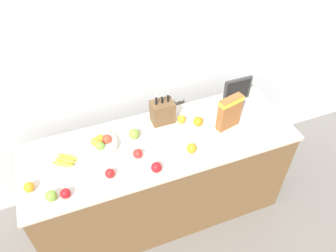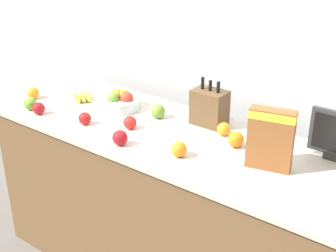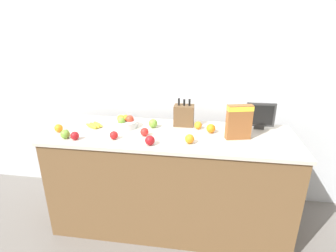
{
  "view_description": "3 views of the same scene",
  "coord_description": "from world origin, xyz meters",
  "px_view_note": "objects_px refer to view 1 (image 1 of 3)",
  "views": [
    {
      "loc": [
        -0.56,
        -1.63,
        2.74
      ],
      "look_at": [
        0.07,
        0.01,
        1.06
      ],
      "focal_mm": 35.0,
      "sensor_mm": 36.0,
      "label": 1
    },
    {
      "loc": [
        1.28,
        -1.75,
        1.99
      ],
      "look_at": [
        0.02,
        -0.06,
        1.0
      ],
      "focal_mm": 50.0,
      "sensor_mm": 36.0,
      "label": 2
    },
    {
      "loc": [
        0.28,
        -2.05,
        1.79
      ],
      "look_at": [
        -0.03,
        0.04,
        0.98
      ],
      "focal_mm": 28.0,
      "sensor_mm": 36.0,
      "label": 3
    }
  ],
  "objects_px": {
    "knife_block": "(162,112)",
    "fruit_bowl": "(101,145)",
    "apple_leftmost": "(134,134)",
    "apple_front": "(65,193)",
    "orange_mid_left": "(181,119)",
    "banana_bunch": "(65,160)",
    "apple_by_knife_block": "(156,167)",
    "orange_near_bowl": "(191,148)",
    "orange_front_left": "(198,121)",
    "orange_front_right": "(29,187)",
    "apple_near_bananas": "(110,173)",
    "apple_middle": "(138,154)",
    "cereal_box": "(230,111)",
    "apple_rear": "(51,196)",
    "small_monitor": "(237,90)"
  },
  "relations": [
    {
      "from": "orange_near_bowl",
      "to": "orange_front_left",
      "type": "relative_size",
      "value": 0.95
    },
    {
      "from": "fruit_bowl",
      "to": "orange_mid_left",
      "type": "xyz_separation_m",
      "value": [
        0.67,
        0.05,
        -0.01
      ]
    },
    {
      "from": "knife_block",
      "to": "cereal_box",
      "type": "xyz_separation_m",
      "value": [
        0.46,
        -0.24,
        0.06
      ]
    },
    {
      "from": "knife_block",
      "to": "orange_front_left",
      "type": "xyz_separation_m",
      "value": [
        0.25,
        -0.15,
        -0.06
      ]
    },
    {
      "from": "orange_front_right",
      "to": "small_monitor",
      "type": "bearing_deg",
      "value": 10.73
    },
    {
      "from": "apple_front",
      "to": "orange_mid_left",
      "type": "relative_size",
      "value": 1.0
    },
    {
      "from": "knife_block",
      "to": "apple_rear",
      "type": "relative_size",
      "value": 3.93
    },
    {
      "from": "orange_front_right",
      "to": "apple_middle",
      "type": "bearing_deg",
      "value": 1.96
    },
    {
      "from": "small_monitor",
      "to": "cereal_box",
      "type": "relative_size",
      "value": 0.87
    },
    {
      "from": "apple_leftmost",
      "to": "orange_front_left",
      "type": "relative_size",
      "value": 1.03
    },
    {
      "from": "orange_front_left",
      "to": "apple_near_bananas",
      "type": "bearing_deg",
      "value": -161.85
    },
    {
      "from": "apple_leftmost",
      "to": "banana_bunch",
      "type": "bearing_deg",
      "value": -173.82
    },
    {
      "from": "apple_near_bananas",
      "to": "apple_middle",
      "type": "distance_m",
      "value": 0.25
    },
    {
      "from": "cereal_box",
      "to": "orange_near_bowl",
      "type": "relative_size",
      "value": 3.78
    },
    {
      "from": "cereal_box",
      "to": "orange_mid_left",
      "type": "distance_m",
      "value": 0.39
    },
    {
      "from": "apple_front",
      "to": "orange_front_right",
      "type": "bearing_deg",
      "value": 147.96
    },
    {
      "from": "apple_rear",
      "to": "apple_middle",
      "type": "distance_m",
      "value": 0.64
    },
    {
      "from": "cereal_box",
      "to": "orange_near_bowl",
      "type": "xyz_separation_m",
      "value": [
        -0.38,
        -0.15,
        -0.12
      ]
    },
    {
      "from": "banana_bunch",
      "to": "apple_leftmost",
      "type": "relative_size",
      "value": 2.38
    },
    {
      "from": "small_monitor",
      "to": "apple_middle",
      "type": "xyz_separation_m",
      "value": [
        -0.97,
        -0.3,
        -0.09
      ]
    },
    {
      "from": "apple_middle",
      "to": "apple_near_bananas",
      "type": "bearing_deg",
      "value": -155.75
    },
    {
      "from": "orange_near_bowl",
      "to": "apple_by_knife_block",
      "type": "bearing_deg",
      "value": -165.67
    },
    {
      "from": "apple_front",
      "to": "apple_leftmost",
      "type": "bearing_deg",
      "value": 32.23
    },
    {
      "from": "apple_front",
      "to": "orange_mid_left",
      "type": "distance_m",
      "value": 1.05
    },
    {
      "from": "apple_by_knife_block",
      "to": "small_monitor",
      "type": "bearing_deg",
      "value": 27.92
    },
    {
      "from": "apple_leftmost",
      "to": "orange_front_right",
      "type": "relative_size",
      "value": 1.15
    },
    {
      "from": "apple_rear",
      "to": "apple_by_knife_block",
      "type": "bearing_deg",
      "value": -1.7
    },
    {
      "from": "banana_bunch",
      "to": "orange_mid_left",
      "type": "xyz_separation_m",
      "value": [
        0.93,
        0.09,
        0.02
      ]
    },
    {
      "from": "apple_by_knife_block",
      "to": "orange_mid_left",
      "type": "distance_m",
      "value": 0.53
    },
    {
      "from": "orange_near_bowl",
      "to": "cereal_box",
      "type": "bearing_deg",
      "value": 21.69
    },
    {
      "from": "apple_near_bananas",
      "to": "orange_front_left",
      "type": "relative_size",
      "value": 0.87
    },
    {
      "from": "fruit_bowl",
      "to": "apple_by_knife_block",
      "type": "height_order",
      "value": "fruit_bowl"
    },
    {
      "from": "fruit_bowl",
      "to": "knife_block",
      "type": "bearing_deg",
      "value": 13.24
    },
    {
      "from": "knife_block",
      "to": "apple_rear",
      "type": "distance_m",
      "value": 1.03
    },
    {
      "from": "small_monitor",
      "to": "banana_bunch",
      "type": "distance_m",
      "value": 1.48
    },
    {
      "from": "apple_near_bananas",
      "to": "orange_front_right",
      "type": "bearing_deg",
      "value": 171.57
    },
    {
      "from": "knife_block",
      "to": "fruit_bowl",
      "type": "relative_size",
      "value": 1.2
    },
    {
      "from": "banana_bunch",
      "to": "apple_middle",
      "type": "relative_size",
      "value": 2.75
    },
    {
      "from": "small_monitor",
      "to": "apple_middle",
      "type": "relative_size",
      "value": 3.52
    },
    {
      "from": "apple_rear",
      "to": "apple_front",
      "type": "relative_size",
      "value": 1.1
    },
    {
      "from": "small_monitor",
      "to": "apple_rear",
      "type": "distance_m",
      "value": 1.66
    },
    {
      "from": "apple_rear",
      "to": "banana_bunch",
      "type": "bearing_deg",
      "value": 66.63
    },
    {
      "from": "fruit_bowl",
      "to": "apple_leftmost",
      "type": "bearing_deg",
      "value": 5.04
    },
    {
      "from": "small_monitor",
      "to": "orange_mid_left",
      "type": "xyz_separation_m",
      "value": [
        -0.54,
        -0.08,
        -0.09
      ]
    },
    {
      "from": "knife_block",
      "to": "orange_front_right",
      "type": "bearing_deg",
      "value": -162.82
    },
    {
      "from": "apple_middle",
      "to": "orange_front_left",
      "type": "bearing_deg",
      "value": 15.45
    },
    {
      "from": "orange_near_bowl",
      "to": "orange_front_right",
      "type": "distance_m",
      "value": 1.14
    },
    {
      "from": "banana_bunch",
      "to": "orange_mid_left",
      "type": "relative_size",
      "value": 2.81
    },
    {
      "from": "cereal_box",
      "to": "apple_front",
      "type": "relative_size",
      "value": 4.11
    },
    {
      "from": "apple_leftmost",
      "to": "apple_by_knife_block",
      "type": "height_order",
      "value": "apple_leftmost"
    }
  ]
}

